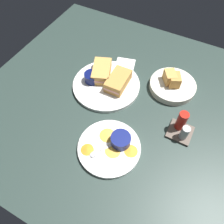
# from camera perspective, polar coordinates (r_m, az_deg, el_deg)

# --- Properties ---
(ground_plane) EXTENTS (1.10, 1.10, 0.03)m
(ground_plane) POSITION_cam_1_polar(r_m,az_deg,el_deg) (0.96, -0.28, 3.22)
(ground_plane) COLOR #283833
(plate_sandwich_main) EXTENTS (0.30, 0.30, 0.02)m
(plate_sandwich_main) POSITION_cam_1_polar(r_m,az_deg,el_deg) (0.98, -1.48, 7.05)
(plate_sandwich_main) COLOR white
(plate_sandwich_main) RESTS_ON ground_plane
(sandwich_half_near) EXTENTS (0.13, 0.08, 0.05)m
(sandwich_half_near) POSITION_cam_1_polar(r_m,az_deg,el_deg) (0.95, 1.85, 7.96)
(sandwich_half_near) COLOR #C68C42
(sandwich_half_near) RESTS_ON plate_sandwich_main
(sandwich_half_far) EXTENTS (0.15, 0.12, 0.05)m
(sandwich_half_far) POSITION_cam_1_polar(r_m,az_deg,el_deg) (1.00, -2.69, 10.52)
(sandwich_half_far) COLOR tan
(sandwich_half_far) RESTS_ON plate_sandwich_main
(ramekin_dark_sauce) EXTENTS (0.07, 0.07, 0.04)m
(ramekin_dark_sauce) POSITION_cam_1_polar(r_m,az_deg,el_deg) (0.98, -5.27, 9.04)
(ramekin_dark_sauce) COLOR #0C144C
(ramekin_dark_sauce) RESTS_ON plate_sandwich_main
(spoon_by_dark_ramekin) EXTENTS (0.06, 0.09, 0.01)m
(spoon_by_dark_ramekin) POSITION_cam_1_polar(r_m,az_deg,el_deg) (0.99, -2.07, 8.38)
(spoon_by_dark_ramekin) COLOR silver
(spoon_by_dark_ramekin) RESTS_ON plate_sandwich_main
(plate_chips_companion) EXTENTS (0.23, 0.23, 0.02)m
(plate_chips_companion) POSITION_cam_1_polar(r_m,az_deg,el_deg) (0.81, -0.73, -9.22)
(plate_chips_companion) COLOR white
(plate_chips_companion) RESTS_ON ground_plane
(ramekin_light_gravy) EXTENTS (0.07, 0.07, 0.04)m
(ramekin_light_gravy) POSITION_cam_1_polar(r_m,az_deg,el_deg) (0.79, 2.27, -7.21)
(ramekin_light_gravy) COLOR navy
(ramekin_light_gravy) RESTS_ON plate_chips_companion
(spoon_by_gravy_ramekin) EXTENTS (0.09, 0.07, 0.01)m
(spoon_by_gravy_ramekin) POSITION_cam_1_polar(r_m,az_deg,el_deg) (0.79, -3.87, -10.43)
(spoon_by_gravy_ramekin) COLOR silver
(spoon_by_gravy_ramekin) RESTS_ON plate_chips_companion
(plantain_chip_scatter) EXTENTS (0.15, 0.20, 0.01)m
(plantain_chip_scatter) POSITION_cam_1_polar(r_m,az_deg,el_deg) (0.80, -0.31, -8.72)
(plantain_chip_scatter) COLOR gold
(plantain_chip_scatter) RESTS_ON plate_chips_companion
(bread_basket_rear) EXTENTS (0.20, 0.20, 0.08)m
(bread_basket_rear) POSITION_cam_1_polar(r_m,az_deg,el_deg) (1.00, 15.39, 6.86)
(bread_basket_rear) COLOR silver
(bread_basket_rear) RESTS_ON ground_plane
(condiment_caddy) EXTENTS (0.09, 0.09, 0.10)m
(condiment_caddy) POSITION_cam_1_polar(r_m,az_deg,el_deg) (0.86, 17.63, -3.76)
(condiment_caddy) COLOR brown
(condiment_caddy) RESTS_ON ground_plane
(paper_napkin_folded) EXTENTS (0.13, 0.12, 0.00)m
(paper_napkin_folded) POSITION_cam_1_polar(r_m,az_deg,el_deg) (1.07, 3.29, 11.82)
(paper_napkin_folded) COLOR white
(paper_napkin_folded) RESTS_ON ground_plane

